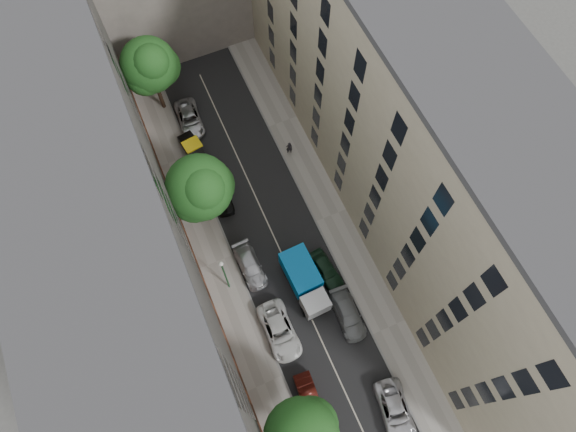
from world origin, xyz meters
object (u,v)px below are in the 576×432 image
lamp_post (224,273)px  car_left_4 (223,197)px  car_left_2 (280,331)px  car_right_0 (395,411)px  tree_mid (201,189)px  car_right_1 (348,314)px  car_left_1 (309,398)px  tree_far (151,67)px  car_left_6 (189,119)px  tarp_truck (305,281)px  pedestrian (289,148)px  car_left_3 (250,266)px  car_right_2 (326,270)px  car_left_5 (194,151)px

lamp_post → car_left_4: bearing=72.8°
car_left_2 → car_right_0: bearing=-57.7°
car_right_0 → tree_mid: 22.74m
car_left_4 → car_right_1: bearing=-59.8°
car_left_1 → car_right_0: bearing=-27.6°
car_right_0 → tree_far: bearing=111.4°
car_left_6 → car_right_0: bearing=-76.0°
car_left_1 → tree_mid: tree_mid is taller
lamp_post → car_left_6: bearing=81.8°
tarp_truck → car_right_0: (2.20, -11.89, -0.78)m
tarp_truck → car_right_1: size_ratio=1.26×
car_left_6 → pedestrian: pedestrian is taller
car_left_2 → car_left_3: 6.10m
car_left_3 → tree_mid: size_ratio=0.50×
car_right_2 → tree_mid: size_ratio=0.44×
car_left_2 → pedestrian: bearing=64.1°
car_left_5 → tree_far: bearing=89.3°
car_left_3 → car_left_5: car_left_5 is taller
car_left_2 → tree_far: size_ratio=0.58×
tree_mid → car_left_4: bearing=40.4°
car_right_2 → tree_far: tree_far is taller
car_left_3 → car_left_2: bearing=-90.8°
car_left_1 → tree_mid: (-1.70, 17.35, 5.43)m
tarp_truck → car_left_4: tarp_truck is taller
tree_far → car_left_1: bearing=-86.8°
car_left_6 → tree_far: 6.28m
car_right_1 → car_left_1: bearing=-137.8°
car_left_5 → car_right_0: bearing=-86.0°
car_left_5 → pedestrian: pedestrian is taller
tarp_truck → tree_far: (-5.10, 22.26, 4.64)m
car_left_3 → lamp_post: bearing=-161.8°
car_left_6 → pedestrian: 10.31m
tree_mid → car_right_0: bearing=-70.7°
car_left_3 → car_right_1: bearing=-52.7°
car_left_1 → car_left_3: car_left_3 is taller
car_left_5 → car_right_1: 20.81m
tree_mid → pedestrian: 11.13m
lamp_post → car_left_1: bearing=-77.3°
car_left_5 → car_left_6: 3.69m
car_left_4 → car_right_0: car_right_0 is taller
car_right_1 → car_right_2: size_ratio=1.17×
car_left_5 → pedestrian: 9.00m
car_left_3 → car_left_4: bearing=86.5°
pedestrian → car_left_2: bearing=81.7°
tarp_truck → car_left_3: 4.95m
car_left_4 → tree_far: (-1.70, 11.86, 5.44)m
car_right_0 → car_left_6: bearing=109.4°
car_left_4 → car_left_6: car_left_6 is taller
lamp_post → pedestrian: size_ratio=3.79×
car_left_4 → car_right_0: (5.60, -22.30, 0.02)m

